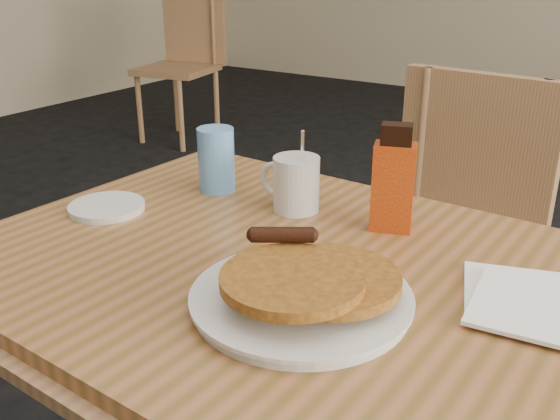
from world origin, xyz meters
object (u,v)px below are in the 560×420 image
object	(u,v)px
chair_main_far	(457,224)
coffee_mug	(295,183)
pancake_plate	(302,289)
syrup_bottle	(393,182)
main_table	(317,296)
chair_wall_extra	(185,50)
blue_tumbler	(216,160)

from	to	relation	value
chair_main_far	coffee_mug	distance (m)	0.64
pancake_plate	coffee_mug	size ratio (longest dim) A/B	1.89
syrup_bottle	main_table	bearing A→B (deg)	-117.32
coffee_mug	main_table	bearing A→B (deg)	-51.29
main_table	chair_wall_extra	distance (m)	3.47
main_table	pancake_plate	bearing A→B (deg)	-71.82
chair_main_far	chair_wall_extra	xyz separation A→B (m)	(-2.42, 1.72, 0.05)
main_table	chair_main_far	xyz separation A→B (m)	(-0.02, 0.75, -0.16)
coffee_mug	pancake_plate	bearing A→B (deg)	-57.87
chair_wall_extra	blue_tumbler	world-z (taller)	chair_wall_extra
chair_main_far	blue_tumbler	world-z (taller)	chair_main_far
chair_main_far	coffee_mug	xyz separation A→B (m)	(-0.14, -0.57, 0.26)
pancake_plate	coffee_mug	xyz separation A→B (m)	(-0.19, 0.28, 0.03)
main_table	chair_main_far	world-z (taller)	chair_main_far
pancake_plate	coffee_mug	bearing A→B (deg)	123.71
main_table	blue_tumbler	world-z (taller)	blue_tumbler
pancake_plate	blue_tumbler	distance (m)	0.47
coffee_mug	blue_tumbler	bearing A→B (deg)	177.47
pancake_plate	syrup_bottle	distance (m)	0.30
coffee_mug	syrup_bottle	size ratio (longest dim) A/B	0.86
syrup_bottle	chair_main_far	bearing A→B (deg)	75.09
pancake_plate	chair_main_far	bearing A→B (deg)	93.41
main_table	chair_wall_extra	size ratio (longest dim) A/B	1.20
chair_wall_extra	main_table	bearing A→B (deg)	-56.17
pancake_plate	blue_tumbler	world-z (taller)	blue_tumbler
pancake_plate	chair_wall_extra	bearing A→B (deg)	133.91
chair_wall_extra	syrup_bottle	xyz separation A→B (m)	(2.46, -2.27, 0.24)
chair_wall_extra	pancake_plate	xyz separation A→B (m)	(2.47, -2.56, 0.18)
coffee_mug	blue_tumbler	world-z (taller)	coffee_mug
chair_main_far	blue_tumbler	xyz separation A→B (m)	(-0.32, -0.56, 0.27)
main_table	syrup_bottle	distance (m)	0.24
main_table	syrup_bottle	size ratio (longest dim) A/B	6.47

